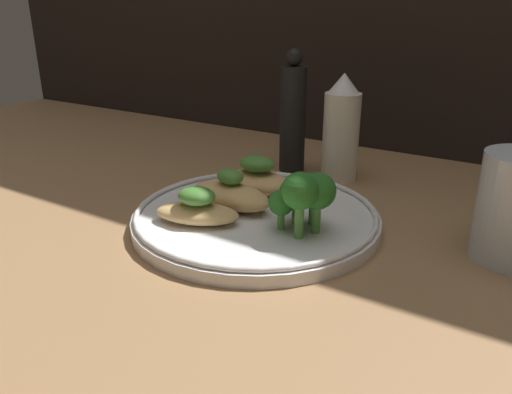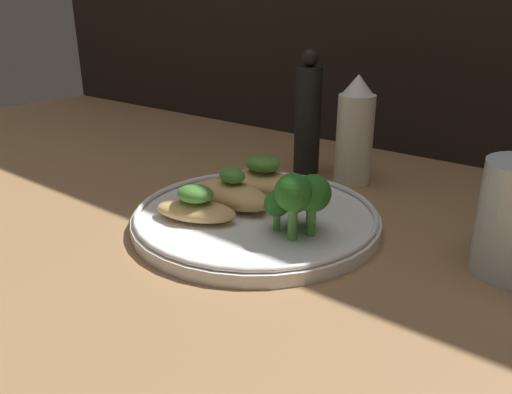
% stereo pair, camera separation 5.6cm
% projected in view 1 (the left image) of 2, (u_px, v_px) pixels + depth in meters
% --- Properties ---
extents(ground_plane, '(1.80, 1.80, 0.01)m').
position_uv_depth(ground_plane, '(256.00, 229.00, 0.57)').
color(ground_plane, '#936D47').
extents(plate, '(0.28, 0.28, 0.02)m').
position_uv_depth(plate, '(256.00, 217.00, 0.57)').
color(plate, white).
rests_on(plate, ground_plane).
extents(grilled_meat_front, '(0.10, 0.07, 0.04)m').
position_uv_depth(grilled_meat_front, '(197.00, 209.00, 0.54)').
color(grilled_meat_front, tan).
rests_on(grilled_meat_front, plate).
extents(grilled_meat_middle, '(0.11, 0.06, 0.05)m').
position_uv_depth(grilled_meat_middle, '(232.00, 193.00, 0.58)').
color(grilled_meat_middle, tan).
rests_on(grilled_meat_middle, plate).
extents(grilled_meat_back, '(0.09, 0.06, 0.05)m').
position_uv_depth(grilled_meat_back, '(257.00, 179.00, 0.62)').
color(grilled_meat_back, tan).
rests_on(grilled_meat_back, plate).
extents(broccoli_bunch, '(0.07, 0.07, 0.07)m').
position_uv_depth(broccoli_bunch, '(303.00, 195.00, 0.51)').
color(broccoli_bunch, '#569942').
rests_on(broccoli_bunch, plate).
extents(sauce_bottle, '(0.05, 0.05, 0.15)m').
position_uv_depth(sauce_bottle, '(341.00, 130.00, 0.69)').
color(sauce_bottle, silver).
rests_on(sauce_bottle, ground_plane).
extents(pepper_grinder, '(0.04, 0.04, 0.18)m').
position_uv_depth(pepper_grinder, '(293.00, 116.00, 0.73)').
color(pepper_grinder, black).
rests_on(pepper_grinder, ground_plane).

